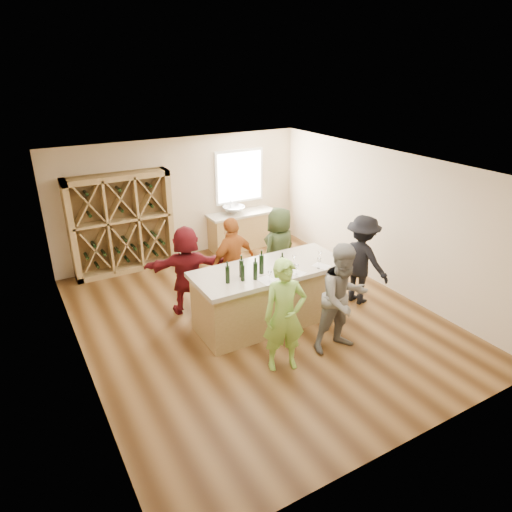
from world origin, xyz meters
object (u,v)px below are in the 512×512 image
person_far_mid (233,262)px  sink (234,210)px  person_near_left (285,316)px  person_near_right (343,298)px  person_far_right (279,250)px  wine_bottle_c (241,268)px  wine_bottle_e (261,264)px  person_server (361,260)px  wine_bottle_b (243,273)px  person_far_left (187,270)px  wine_bottle_d (255,271)px  wine_bottle_a (228,275)px  wine_rack (122,224)px  wine_bottle_f (282,265)px  tasting_counter_base (270,297)px

person_far_mid → sink: bearing=-133.5°
person_near_left → person_near_right: person_near_right is taller
person_far_mid → person_far_right: bearing=169.7°
wine_bottle_c → wine_bottle_e: wine_bottle_e is taller
person_server → person_far_right: person_server is taller
sink → wine_bottle_b: 4.02m
person_far_left → person_server: bearing=175.2°
wine_bottle_d → person_server: bearing=1.9°
wine_bottle_d → person_far_mid: size_ratio=0.17×
wine_bottle_a → person_far_right: person_far_right is taller
person_near_right → person_near_left: bearing=-178.5°
wine_rack → person_far_mid: (1.38, -2.57, -0.22)m
person_server → wine_bottle_f: size_ratio=5.84×
wine_rack → wine_bottle_e: size_ratio=6.56×
wine_bottle_a → wine_bottle_b: bearing=-11.2°
sink → wine_bottle_d: 3.99m
sink → wine_bottle_b: size_ratio=1.99×
sink → person_server: person_server is taller
wine_bottle_a → person_server: size_ratio=0.17×
person_near_right → person_far_mid: 2.33m
wine_bottle_a → person_far_right: (1.73, 1.18, -0.35)m
wine_rack → wine_bottle_f: size_ratio=7.33×
wine_rack → sink: (2.70, -0.07, -0.09)m
wine_bottle_a → wine_bottle_e: size_ratio=0.87×
person_near_right → person_far_left: (-1.68, 2.37, -0.08)m
wine_bottle_d → person_server: person_server is taller
wine_bottle_a → tasting_counter_base: bearing=10.3°
tasting_counter_base → wine_bottle_e: bearing=-153.2°
wine_bottle_d → person_far_left: person_far_left is taller
wine_bottle_c → person_near_left: bearing=-84.6°
tasting_counter_base → person_far_mid: (-0.25, 0.91, 0.38)m
tasting_counter_base → person_near_left: size_ratio=1.45×
person_far_right → tasting_counter_base: bearing=33.6°
wine_bottle_e → person_near_right: person_near_right is taller
wine_bottle_c → person_far_mid: bearing=70.9°
wine_bottle_a → wine_bottle_d: wine_bottle_d is taller
wine_bottle_d → person_near_right: (1.02, -1.00, -0.31)m
person_server → wine_bottle_f: (-1.88, -0.11, 0.35)m
sink → person_server: bearing=-76.5°
wine_bottle_d → person_near_left: (-0.05, -0.95, -0.33)m
wine_bottle_c → wine_bottle_b: bearing=-110.2°
sink → wine_bottle_d: wine_bottle_d is taller
tasting_counter_base → person_near_right: bearing=-65.4°
person_far_right → person_near_right: bearing=66.6°
sink → wine_bottle_b: wine_bottle_b is taller
wine_rack → person_near_left: bearing=-76.3°
wine_rack → wine_bottle_c: size_ratio=7.11×
wine_bottle_c → person_server: (2.53, -0.11, -0.36)m
sink → person_near_left: size_ratio=0.30×
wine_rack → wine_bottle_d: bearing=-72.4°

